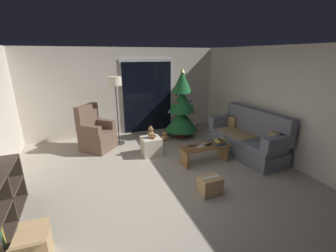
# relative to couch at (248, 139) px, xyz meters

# --- Properties ---
(ground_plane) EXTENTS (7.00, 7.00, 0.00)m
(ground_plane) POSITION_rel_couch_xyz_m (-2.32, -0.40, -0.40)
(ground_plane) COLOR #9E9384
(wall_back) EXTENTS (5.72, 0.12, 2.50)m
(wall_back) POSITION_rel_couch_xyz_m (-2.32, 2.66, 0.85)
(wall_back) COLOR beige
(wall_back) RESTS_ON ground
(wall_right) EXTENTS (0.12, 6.00, 2.50)m
(wall_right) POSITION_rel_couch_xyz_m (0.54, -0.40, 0.85)
(wall_right) COLOR beige
(wall_right) RESTS_ON ground
(patio_door_frame) EXTENTS (1.60, 0.02, 2.20)m
(patio_door_frame) POSITION_rel_couch_xyz_m (-1.69, 2.59, 0.70)
(patio_door_frame) COLOR silver
(patio_door_frame) RESTS_ON ground
(patio_door_glass) EXTENTS (1.50, 0.02, 2.10)m
(patio_door_glass) POSITION_rel_couch_xyz_m (-1.69, 2.57, 0.65)
(patio_door_glass) COLOR black
(patio_door_glass) RESTS_ON ground
(couch) EXTENTS (0.90, 1.98, 1.08)m
(couch) POSITION_rel_couch_xyz_m (0.00, 0.00, 0.00)
(couch) COLOR slate
(couch) RESTS_ON ground
(coffee_table) EXTENTS (1.10, 0.40, 0.40)m
(coffee_table) POSITION_rel_couch_xyz_m (-1.16, 0.00, -0.14)
(coffee_table) COLOR olive
(coffee_table) RESTS_ON ground
(remote_silver) EXTENTS (0.16, 0.10, 0.02)m
(remote_silver) POSITION_rel_couch_xyz_m (-1.17, 0.07, 0.01)
(remote_silver) COLOR #ADADB2
(remote_silver) RESTS_ON coffee_table
(remote_black) EXTENTS (0.16, 0.11, 0.02)m
(remote_black) POSITION_rel_couch_xyz_m (-1.06, -0.00, 0.01)
(remote_black) COLOR black
(remote_black) RESTS_ON coffee_table
(remote_white) EXTENTS (0.16, 0.07, 0.02)m
(remote_white) POSITION_rel_couch_xyz_m (-1.29, -0.03, 0.01)
(remote_white) COLOR silver
(remote_white) RESTS_ON coffee_table
(remote_graphite) EXTENTS (0.16, 0.09, 0.02)m
(remote_graphite) POSITION_rel_couch_xyz_m (-1.44, 0.08, 0.01)
(remote_graphite) COLOR #333338
(remote_graphite) RESTS_ON coffee_table
(book_stack) EXTENTS (0.25, 0.20, 0.11)m
(book_stack) POSITION_rel_couch_xyz_m (-0.81, -0.06, 0.05)
(book_stack) COLOR #285684
(book_stack) RESTS_ON coffee_table
(cell_phone) EXTENTS (0.07, 0.15, 0.01)m
(cell_phone) POSITION_rel_couch_xyz_m (-0.82, -0.07, 0.11)
(cell_phone) COLOR black
(cell_phone) RESTS_ON book_stack
(christmas_tree) EXTENTS (0.94, 0.94, 1.96)m
(christmas_tree) POSITION_rel_couch_xyz_m (-0.96, 1.67, 0.47)
(christmas_tree) COLOR #4C1E19
(christmas_tree) RESTS_ON ground
(armchair) EXTENTS (0.97, 0.97, 1.13)m
(armchair) POSITION_rel_couch_xyz_m (-3.33, 1.65, 0.00)
(armchair) COLOR brown
(armchair) RESTS_ON ground
(floor_lamp) EXTENTS (0.32, 0.32, 1.78)m
(floor_lamp) POSITION_rel_couch_xyz_m (-2.74, 1.80, 1.11)
(floor_lamp) COLOR #2D2D30
(floor_lamp) RESTS_ON ground
(ottoman) EXTENTS (0.44, 0.44, 0.43)m
(ottoman) POSITION_rel_couch_xyz_m (-2.15, 0.83, -0.19)
(ottoman) COLOR beige
(ottoman) RESTS_ON ground
(teddy_bear_chestnut) EXTENTS (0.22, 0.21, 0.29)m
(teddy_bear_chestnut) POSITION_rel_couch_xyz_m (-2.14, 0.82, 0.15)
(teddy_bear_chestnut) COLOR brown
(teddy_bear_chestnut) RESTS_ON ottoman
(teddy_bear_honey_by_tree) EXTENTS (0.20, 0.21, 0.29)m
(teddy_bear_honey_by_tree) POSITION_rel_couch_xyz_m (-1.53, 1.53, -0.28)
(teddy_bear_honey_by_tree) COLOR tan
(teddy_bear_honey_by_tree) RESTS_ON ground
(cardboard_box_taped_mid_floor) EXTENTS (0.37, 0.29, 0.32)m
(cardboard_box_taped_mid_floor) POSITION_rel_couch_xyz_m (-1.67, -1.07, -0.24)
(cardboard_box_taped_mid_floor) COLOR tan
(cardboard_box_taped_mid_floor) RESTS_ON ground
(cardboard_box_open_near_shelf) EXTENTS (0.38, 0.47, 0.39)m
(cardboard_box_open_near_shelf) POSITION_rel_couch_xyz_m (-4.29, -1.46, -0.22)
(cardboard_box_open_near_shelf) COLOR tan
(cardboard_box_open_near_shelf) RESTS_ON ground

